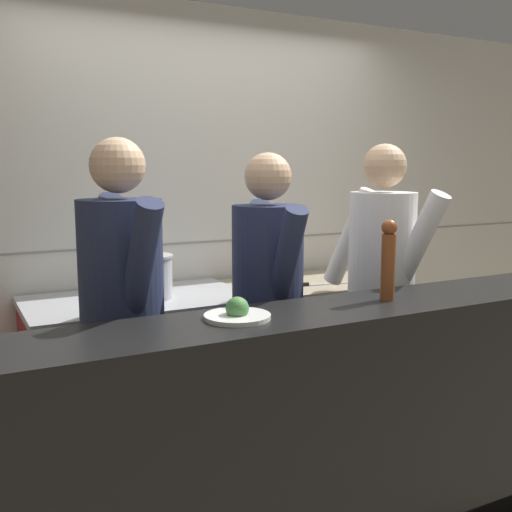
% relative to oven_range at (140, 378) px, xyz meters
% --- Properties ---
extents(wall_back_tiled, '(8.00, 0.06, 2.60)m').
position_rel_oven_range_xyz_m(wall_back_tiled, '(0.60, 0.40, 0.84)').
color(wall_back_tiled, silver).
rests_on(wall_back_tiled, ground_plane).
extents(oven_range, '(1.19, 0.71, 0.92)m').
position_rel_oven_range_xyz_m(oven_range, '(0.00, 0.00, 0.00)').
color(oven_range, maroon).
rests_on(oven_range, ground_plane).
extents(prep_counter, '(0.97, 0.65, 0.91)m').
position_rel_oven_range_xyz_m(prep_counter, '(1.09, -0.00, -0.01)').
color(prep_counter, gray).
rests_on(prep_counter, ground_plane).
extents(pass_counter, '(2.74, 0.45, 1.05)m').
position_rel_oven_range_xyz_m(pass_counter, '(0.49, -1.14, 0.06)').
color(pass_counter, black).
rests_on(pass_counter, ground_plane).
extents(stock_pot, '(0.25, 0.25, 0.24)m').
position_rel_oven_range_xyz_m(stock_pot, '(0.06, -0.05, 0.58)').
color(stock_pot, '#B7BABF').
rests_on(stock_pot, oven_range).
extents(chefs_knife, '(0.40, 0.09, 0.02)m').
position_rel_oven_range_xyz_m(chefs_knife, '(1.09, -0.11, 0.45)').
color(chefs_knife, '#B7BABF').
rests_on(chefs_knife, prep_counter).
extents(plated_dish_main, '(0.26, 0.26, 0.09)m').
position_rel_oven_range_xyz_m(plated_dish_main, '(0.07, -1.12, 0.61)').
color(plated_dish_main, white).
rests_on(plated_dish_main, pass_counter).
extents(pepper_mill, '(0.07, 0.07, 0.35)m').
position_rel_oven_range_xyz_m(pepper_mill, '(0.78, -1.13, 0.77)').
color(pepper_mill, brown).
rests_on(pepper_mill, pass_counter).
extents(chef_head_cook, '(0.39, 0.76, 1.75)m').
position_rel_oven_range_xyz_m(chef_head_cook, '(-0.25, -0.65, 0.51)').
color(chef_head_cook, black).
rests_on(chef_head_cook, ground_plane).
extents(chef_sous, '(0.38, 0.74, 1.69)m').
position_rel_oven_range_xyz_m(chef_sous, '(0.46, -0.64, 0.48)').
color(chef_sous, black).
rests_on(chef_sous, ground_plane).
extents(chef_line, '(0.44, 0.75, 1.74)m').
position_rel_oven_range_xyz_m(chef_line, '(1.17, -0.62, 0.51)').
color(chef_line, black).
rests_on(chef_line, ground_plane).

